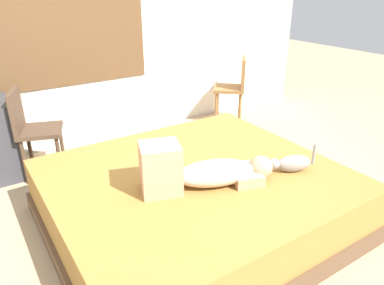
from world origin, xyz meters
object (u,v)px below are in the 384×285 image
at_px(chair_by_desk, 31,127).
at_px(person_lying, 202,171).
at_px(cat, 292,163).
at_px(chair_spare, 235,85).
at_px(bed, 195,199).

bearing_deg(chair_by_desk, person_lying, -64.64).
bearing_deg(cat, person_lying, 163.44).
distance_m(cat, chair_by_desk, 2.35).
relative_size(person_lying, cat, 2.76).
distance_m(person_lying, chair_by_desk, 1.83).
relative_size(cat, chair_spare, 0.39).
height_order(cat, chair_by_desk, chair_by_desk).
xyz_separation_m(bed, person_lying, (-0.06, -0.16, 0.34)).
bearing_deg(person_lying, chair_spare, 45.30).
bearing_deg(cat, chair_by_desk, 128.16).
distance_m(chair_by_desk, chair_spare, 2.50).
xyz_separation_m(person_lying, cat, (0.67, -0.20, -0.05)).
bearing_deg(chair_by_desk, bed, -60.45).
xyz_separation_m(bed, chair_by_desk, (-0.84, 1.49, 0.29)).
bearing_deg(cat, bed, 149.24).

